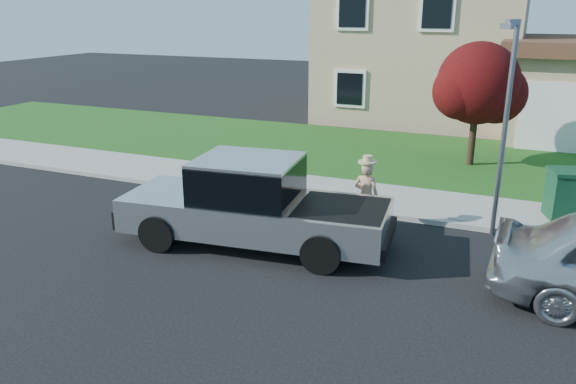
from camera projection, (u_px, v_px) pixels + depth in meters
The scene contains 10 objects.
ground at pixel (272, 253), 11.33m from camera, with size 80.00×80.00×0.00m, color black.
curb at pixel (360, 211), 13.47m from camera, with size 40.00×0.20×0.12m, color gray.
sidewalk at pixel (371, 197), 14.43m from camera, with size 40.00×2.00×0.15m, color gray.
lawn at pixel (407, 157), 18.38m from camera, with size 40.00×7.00×0.10m, color #123F12.
house at pixel (456, 45), 24.18m from camera, with size 14.00×11.30×6.85m.
pickup_truck at pixel (254, 205), 11.49m from camera, with size 5.77×2.47×1.84m.
woman at pixel (366, 195), 12.32m from camera, with size 0.57×0.41×1.69m.
ornamental_tree at pixel (479, 87), 16.58m from camera, with size 2.69×2.43×3.69m.
trash_bin at pixel (563, 194), 12.66m from camera, with size 0.88×0.95×1.12m.
street_lamp at pixel (505, 118), 11.40m from camera, with size 0.36×0.58×4.50m.
Camera 1 is at (4.34, -9.42, 4.72)m, focal length 35.00 mm.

